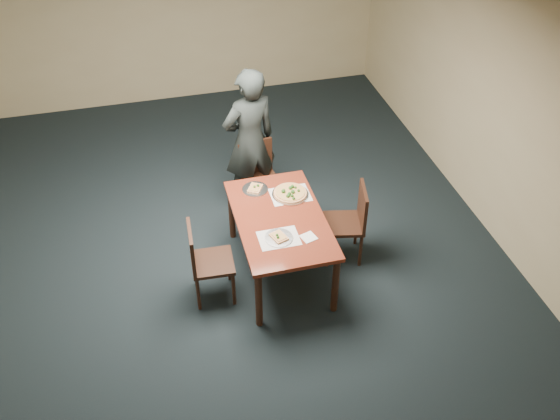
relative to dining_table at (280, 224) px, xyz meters
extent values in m
plane|color=black|center=(-0.45, 0.20, -0.66)|extent=(8.00, 8.00, 0.00)
plane|color=tan|center=(-0.45, 4.20, 0.74)|extent=(6.00, 0.00, 6.00)
plane|color=tan|center=(2.55, 0.20, 0.74)|extent=(0.00, 8.00, 8.00)
plane|color=white|center=(-0.45, 0.20, 2.14)|extent=(8.00, 8.00, 0.00)
cube|color=#5B1E12|center=(0.00, 0.00, 0.07)|extent=(0.90, 1.50, 0.04)
cylinder|color=black|center=(-0.39, -0.69, -0.31)|extent=(0.07, 0.07, 0.70)
cylinder|color=black|center=(-0.39, 0.69, -0.31)|extent=(0.07, 0.07, 0.70)
cylinder|color=black|center=(0.39, -0.69, -0.31)|extent=(0.07, 0.07, 0.70)
cylinder|color=black|center=(0.39, 0.69, -0.31)|extent=(0.07, 0.07, 0.70)
cube|color=black|center=(0.04, 1.05, -0.21)|extent=(0.47, 0.47, 0.04)
cylinder|color=black|center=(-0.12, 0.85, -0.44)|extent=(0.04, 0.04, 0.43)
cylinder|color=black|center=(-0.16, 1.20, -0.44)|extent=(0.04, 0.04, 0.43)
cylinder|color=black|center=(0.24, 0.89, -0.44)|extent=(0.04, 0.04, 0.43)
cylinder|color=black|center=(0.19, 1.25, -0.44)|extent=(0.04, 0.04, 0.43)
cube|color=black|center=(0.01, 1.24, 0.03)|extent=(0.42, 0.09, 0.44)
cube|color=black|center=(-0.75, -0.17, -0.21)|extent=(0.44, 0.44, 0.04)
cylinder|color=black|center=(-0.58, -0.36, -0.44)|extent=(0.04, 0.04, 0.43)
cylinder|color=black|center=(-0.94, -0.34, -0.44)|extent=(0.04, 0.04, 0.43)
cylinder|color=black|center=(-0.56, 0.00, -0.44)|extent=(0.04, 0.04, 0.43)
cylinder|color=black|center=(-0.92, 0.02, -0.44)|extent=(0.04, 0.04, 0.43)
cube|color=black|center=(-0.94, -0.16, 0.03)|extent=(0.06, 0.42, 0.44)
cube|color=black|center=(0.73, 0.08, -0.21)|extent=(0.50, 0.50, 0.04)
cylinder|color=black|center=(0.59, 0.29, -0.44)|extent=(0.04, 0.04, 0.43)
cylinder|color=black|center=(0.95, 0.21, -0.44)|extent=(0.04, 0.04, 0.43)
cylinder|color=black|center=(0.52, -0.06, -0.44)|extent=(0.04, 0.04, 0.43)
cylinder|color=black|center=(0.87, -0.14, -0.44)|extent=(0.04, 0.04, 0.43)
cube|color=black|center=(0.92, 0.04, 0.03)|extent=(0.12, 0.42, 0.44)
imported|color=black|center=(-0.04, 1.26, 0.25)|extent=(0.75, 0.59, 1.81)
cube|color=white|center=(0.20, 0.34, 0.09)|extent=(0.42, 0.32, 0.00)
cube|color=white|center=(-0.09, -0.31, 0.09)|extent=(0.40, 0.30, 0.00)
cylinder|color=silver|center=(0.20, 0.34, 0.10)|extent=(0.39, 0.39, 0.01)
cylinder|color=#CF844F|center=(0.20, 0.34, 0.12)|extent=(0.35, 0.35, 0.02)
cylinder|color=#E2D076|center=(0.20, 0.34, 0.13)|extent=(0.32, 0.32, 0.01)
sphere|color=#1E4615|center=(0.20, 0.21, 0.14)|extent=(0.03, 0.03, 0.03)
sphere|color=#1E4615|center=(0.22, 0.39, 0.15)|extent=(0.04, 0.04, 0.04)
sphere|color=#1E4615|center=(0.22, 0.32, 0.15)|extent=(0.04, 0.04, 0.04)
sphere|color=#1E4615|center=(0.27, 0.39, 0.14)|extent=(0.03, 0.03, 0.03)
sphere|color=#1E4615|center=(0.24, 0.41, 0.15)|extent=(0.04, 0.04, 0.04)
sphere|color=#1E4615|center=(0.29, 0.33, 0.14)|extent=(0.03, 0.03, 0.03)
sphere|color=#1E4615|center=(0.18, 0.30, 0.15)|extent=(0.04, 0.04, 0.04)
sphere|color=#1E4615|center=(0.22, 0.32, 0.15)|extent=(0.04, 0.04, 0.04)
sphere|color=#1E4615|center=(0.13, 0.35, 0.15)|extent=(0.04, 0.04, 0.04)
sphere|color=#1E4615|center=(0.15, 0.27, 0.14)|extent=(0.03, 0.03, 0.03)
sphere|color=#1E4615|center=(0.20, 0.26, 0.14)|extent=(0.03, 0.03, 0.03)
sphere|color=#1E4615|center=(0.16, 0.26, 0.15)|extent=(0.04, 0.04, 0.04)
sphere|color=#1E4615|center=(0.14, 0.38, 0.14)|extent=(0.03, 0.03, 0.03)
cylinder|color=silver|center=(-0.09, -0.31, 0.10)|extent=(0.28, 0.28, 0.01)
cube|color=#CF844F|center=(-0.09, -0.31, 0.11)|extent=(0.18, 0.20, 0.02)
cube|color=#E2D076|center=(-0.09, -0.31, 0.12)|extent=(0.14, 0.17, 0.01)
sphere|color=#1E4615|center=(-0.11, -0.30, 0.13)|extent=(0.03, 0.03, 0.03)
sphere|color=#1E4615|center=(-0.11, -0.34, 0.13)|extent=(0.03, 0.03, 0.03)
cylinder|color=silver|center=(-0.14, 0.53, 0.10)|extent=(0.28, 0.28, 0.01)
cube|color=#CF844F|center=(-0.14, 0.53, 0.11)|extent=(0.20, 0.21, 0.02)
cube|color=#E2D076|center=(-0.14, 0.53, 0.12)|extent=(0.16, 0.17, 0.01)
sphere|color=#1E4615|center=(-0.11, 0.54, 0.13)|extent=(0.03, 0.03, 0.03)
sphere|color=#1E4615|center=(-0.15, 0.53, 0.13)|extent=(0.03, 0.03, 0.03)
cube|color=white|center=(0.20, -0.37, 0.09)|extent=(0.18, 0.18, 0.01)
camera|label=1|loc=(-1.22, -4.76, 4.16)|focal=40.00mm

